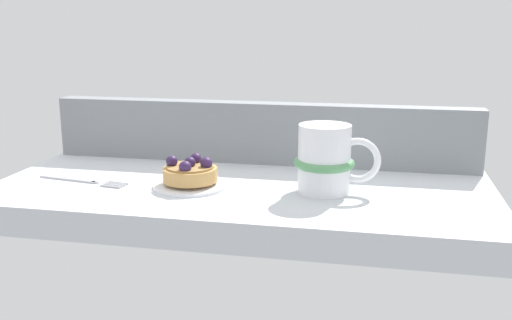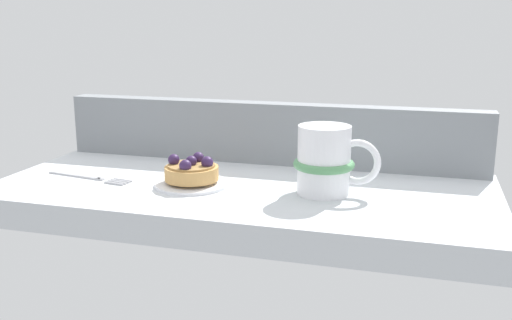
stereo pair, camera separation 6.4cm
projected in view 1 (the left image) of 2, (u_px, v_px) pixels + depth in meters
ground_plane at (241, 199)px, 90.10cm from camera, size 75.66×33.72×4.31cm
window_rail_back at (260, 133)px, 102.54cm from camera, size 74.15×3.86×10.58cm
dessert_plate at (191, 184)px, 88.52cm from camera, size 11.26×11.26×0.95cm
raspberry_tart at (190, 172)px, 88.06cm from camera, size 8.17×8.17×3.81cm
coffee_mug at (326, 159)px, 84.90cm from camera, size 12.51×8.85×10.00cm
dessert_fork at (83, 180)px, 91.23cm from camera, size 15.66×4.07×0.60cm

